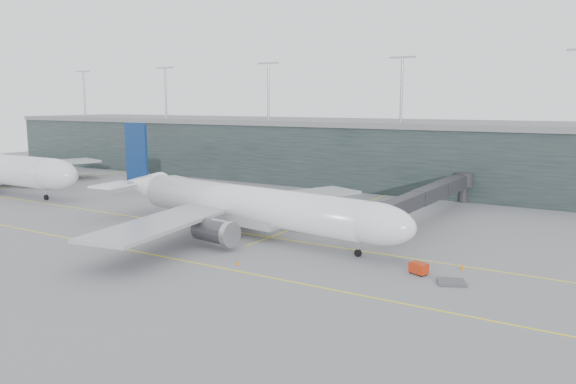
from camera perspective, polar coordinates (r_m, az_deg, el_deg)
The scene contains 17 objects.
ground at distance 88.41m, azimuth -3.11°, elevation -3.68°, with size 320.00×320.00×0.00m, color slate.
taxiline_a at distance 85.24m, azimuth -4.65°, elevation -4.17°, with size 160.00×0.25×0.02m, color yellow.
taxiline_b at distance 73.42m, azimuth -12.14°, elevation -6.52°, with size 160.00×0.25×0.02m, color yellow.
taxiline_lead_main at distance 102.81m, azimuth 5.59°, elevation -1.90°, with size 0.25×60.00×0.02m, color yellow.
taxiline_lead_adj at distance 155.21m, azimuth -21.93°, elevation 1.20°, with size 0.25×60.00×0.02m, color yellow.
terminal at distance 138.32m, azimuth 10.78°, elevation 3.98°, with size 240.00×36.00×29.00m.
main_aircraft at distance 83.48m, azimuth -4.40°, elevation -1.30°, with size 57.26×53.43×16.05m.
jet_bridge at distance 98.35m, azimuth 14.63°, elevation -0.05°, with size 3.62×43.19×5.89m.
gse_cart at distance 66.51m, azimuth 13.14°, elevation -7.53°, with size 2.33×1.92×1.37m.
baggage_dolly at distance 64.30m, azimuth 16.25°, elevation -8.78°, with size 2.95×2.36×0.29m, color #3E3E43.
uld_a at distance 100.27m, azimuth -2.31°, elevation -1.63°, with size 2.00×1.66×1.70m.
uld_b at distance 98.64m, azimuth -1.04°, elevation -1.75°, with size 2.19×1.81×1.87m.
uld_c at distance 97.41m, azimuth 1.16°, elevation -1.96°, with size 2.21×2.01×1.64m.
cone_nose at distance 69.60m, azimuth 17.31°, elevation -7.28°, with size 0.48×0.48×0.77m, color #D3600B.
cone_wing_stbd at distance 68.86m, azimuth -5.12°, elevation -7.11°, with size 0.43×0.43×0.68m, color #CA5D0B.
cone_wing_port at distance 93.84m, azimuth 6.52°, elevation -2.75°, with size 0.47×0.47×0.74m, color orange.
cone_tail at distance 86.18m, azimuth -13.36°, elevation -4.01°, with size 0.44×0.44×0.70m, color orange.
Camera 1 is at (49.50, -70.61, 19.48)m, focal length 35.00 mm.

